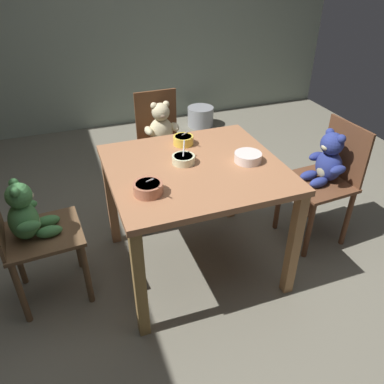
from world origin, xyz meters
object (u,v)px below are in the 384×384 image
(dining_table, at_px, (195,181))
(porridge_bowl_cream_center, at_px, (183,159))
(teddy_chair_near_right, at_px, (327,169))
(porridge_bowl_yellow_far_center, at_px, (183,140))
(metal_pail, at_px, (201,117))
(teddy_chair_near_left, at_px, (28,223))
(teddy_chair_far_center, at_px, (162,135))
(porridge_bowl_terracotta_near_left, at_px, (148,188))
(porridge_bowl_white_near_right, at_px, (248,157))

(dining_table, xyz_separation_m, porridge_bowl_cream_center, (-0.05, 0.05, 0.13))
(dining_table, distance_m, teddy_chair_near_right, 0.93)
(porridge_bowl_cream_center, height_order, porridge_bowl_yellow_far_center, porridge_bowl_yellow_far_center)
(dining_table, distance_m, metal_pail, 2.38)
(dining_table, relative_size, metal_pail, 3.26)
(teddy_chair_near_left, distance_m, teddy_chair_near_right, 1.86)
(dining_table, relative_size, teddy_chair_far_center, 1.15)
(porridge_bowl_yellow_far_center, bearing_deg, porridge_bowl_terracotta_near_left, -126.21)
(porridge_bowl_terracotta_near_left, bearing_deg, porridge_bowl_yellow_far_center, 53.79)
(teddy_chair_far_center, bearing_deg, dining_table, -4.61)
(teddy_chair_near_left, xyz_separation_m, porridge_bowl_white_near_right, (1.24, -0.10, 0.23))
(dining_table, bearing_deg, teddy_chair_near_left, 177.00)
(teddy_chair_far_center, height_order, teddy_chair_near_right, teddy_chair_far_center)
(porridge_bowl_cream_center, bearing_deg, porridge_bowl_white_near_right, -16.81)
(dining_table, height_order, teddy_chair_near_right, teddy_chair_near_right)
(teddy_chair_near_left, distance_m, porridge_bowl_terracotta_near_left, 0.70)
(metal_pail, bearing_deg, teddy_chair_far_center, -122.94)
(dining_table, distance_m, porridge_bowl_terracotta_near_left, 0.39)
(teddy_chair_far_center, height_order, porridge_bowl_white_near_right, teddy_chair_far_center)
(metal_pail, bearing_deg, dining_table, -112.00)
(teddy_chair_far_center, distance_m, porridge_bowl_yellow_far_center, 0.65)
(teddy_chair_far_center, xyz_separation_m, porridge_bowl_terracotta_near_left, (-0.38, -1.09, 0.23))
(porridge_bowl_terracotta_near_left, bearing_deg, teddy_chair_near_left, 158.92)
(porridge_bowl_cream_center, bearing_deg, porridge_bowl_yellow_far_center, 71.22)
(teddy_chair_far_center, distance_m, porridge_bowl_white_near_right, 1.01)
(dining_table, bearing_deg, porridge_bowl_white_near_right, -9.80)
(porridge_bowl_terracotta_near_left, distance_m, porridge_bowl_yellow_far_center, 0.59)
(porridge_bowl_yellow_far_center, bearing_deg, dining_table, -95.69)
(porridge_bowl_white_near_right, height_order, porridge_bowl_terracotta_near_left, porridge_bowl_terracotta_near_left)
(teddy_chair_near_left, bearing_deg, teddy_chair_far_center, 36.52)
(teddy_chair_near_right, bearing_deg, metal_pail, -92.50)
(porridge_bowl_white_near_right, distance_m, porridge_bowl_terracotta_near_left, 0.64)
(porridge_bowl_terracotta_near_left, bearing_deg, teddy_chair_near_right, 8.37)
(teddy_chair_far_center, relative_size, porridge_bowl_yellow_far_center, 6.27)
(teddy_chair_near_right, distance_m, porridge_bowl_yellow_far_center, 0.97)
(teddy_chair_near_left, xyz_separation_m, porridge_bowl_yellow_far_center, (0.96, 0.24, 0.23))
(teddy_chair_near_left, relative_size, porridge_bowl_yellow_far_center, 6.69)
(teddy_chair_far_center, bearing_deg, porridge_bowl_yellow_far_center, -3.66)
(dining_table, bearing_deg, porridge_bowl_yellow_far_center, 84.31)
(porridge_bowl_white_near_right, bearing_deg, porridge_bowl_yellow_far_center, 129.05)
(porridge_bowl_yellow_far_center, height_order, metal_pail, porridge_bowl_yellow_far_center)
(porridge_bowl_terracotta_near_left, bearing_deg, porridge_bowl_white_near_right, 12.28)
(teddy_chair_near_right, distance_m, porridge_bowl_white_near_right, 0.66)
(teddy_chair_near_left, xyz_separation_m, metal_pail, (1.80, 2.10, -0.43))
(teddy_chair_near_right, relative_size, porridge_bowl_yellow_far_center, 6.23)
(porridge_bowl_white_near_right, distance_m, porridge_bowl_yellow_far_center, 0.44)
(porridge_bowl_cream_center, relative_size, porridge_bowl_terracotta_near_left, 0.85)
(metal_pail, bearing_deg, porridge_bowl_terracotta_near_left, -116.93)
(porridge_bowl_cream_center, relative_size, porridge_bowl_yellow_far_center, 1.01)
(porridge_bowl_white_near_right, bearing_deg, porridge_bowl_cream_center, 163.19)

